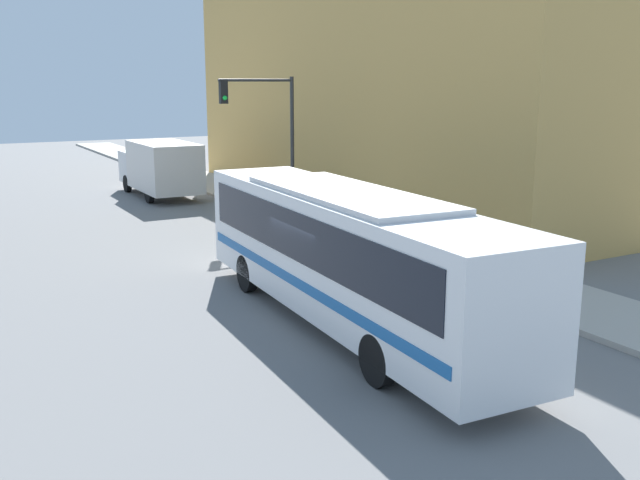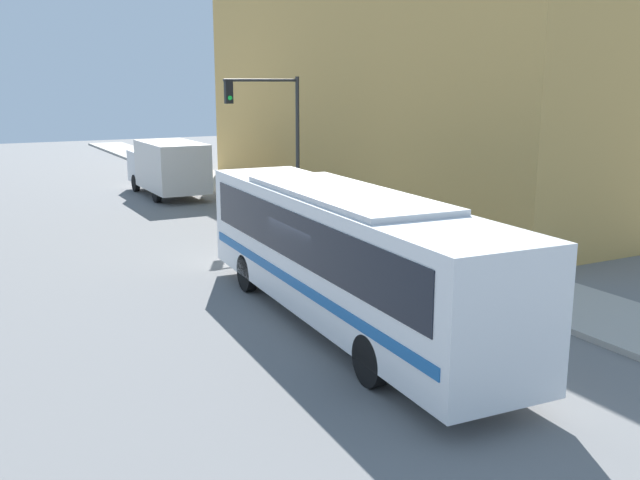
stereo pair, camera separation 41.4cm
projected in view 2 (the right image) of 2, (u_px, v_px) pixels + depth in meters
ground_plane at (329, 321)px, 17.42m from camera, size 120.00×120.00×0.00m
sidewalk at (246, 192)px, 37.41m from camera, size 3.11×70.00×0.15m
building_facade at (375, 89)px, 33.83m from camera, size 6.00×27.47×10.78m
city_bus at (343, 249)px, 16.72m from camera, size 3.10×12.24×3.29m
delivery_truck at (168, 166)px, 36.30m from camera, size 2.49×7.01×2.81m
fire_hydrant at (435, 256)px, 21.79m from camera, size 0.25×0.34×0.74m
traffic_light_pole at (274, 123)px, 28.99m from camera, size 3.28×0.35×5.81m
pedestrian_near_corner at (310, 192)px, 31.17m from camera, size 0.34×0.34×1.72m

